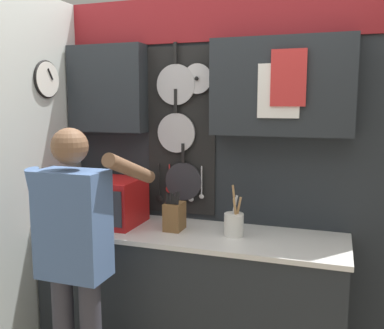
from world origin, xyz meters
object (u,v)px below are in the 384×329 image
at_px(utensil_crock, 234,224).
at_px(microwave, 106,201).
at_px(person, 75,247).
at_px(knife_block, 174,216).

bearing_deg(utensil_crock, microwave, -179.86).
xyz_separation_m(utensil_crock, person, (-0.76, -0.58, -0.04)).
distance_m(microwave, person, 0.60).
bearing_deg(person, knife_block, 57.70).
relative_size(microwave, person, 0.30).
bearing_deg(knife_block, microwave, -179.97).
relative_size(knife_block, person, 0.16).
distance_m(utensil_crock, person, 0.96).
distance_m(knife_block, utensil_crock, 0.40).
xyz_separation_m(microwave, utensil_crock, (0.90, 0.00, -0.08)).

